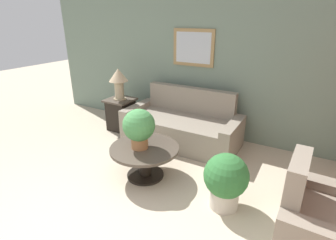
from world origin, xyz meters
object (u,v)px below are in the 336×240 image
table_lamp (119,79)px  potted_plant_floor (226,179)px  couch_main (182,126)px  coffee_table (145,155)px  side_table (121,114)px  armchair (326,227)px  potted_plant_on_table (139,127)px

table_lamp → potted_plant_floor: table_lamp is taller
couch_main → table_lamp: table_lamp is taller
couch_main → coffee_table: couch_main is taller
coffee_table → potted_plant_floor: potted_plant_floor is taller
couch_main → side_table: couch_main is taller
couch_main → potted_plant_floor: 1.85m
coffee_table → couch_main: bearing=92.3°
coffee_table → potted_plant_floor: size_ratio=1.38×
armchair → table_lamp: 4.00m
coffee_table → table_lamp: 1.97m
armchair → table_lamp: (-3.67, 1.42, 0.74)m
coffee_table → side_table: 1.84m
armchair → table_lamp: table_lamp is taller
potted_plant_on_table → potted_plant_floor: size_ratio=0.80×
potted_plant_on_table → armchair: bearing=-4.7°
couch_main → armchair: same height
couch_main → potted_plant_floor: (1.26, -1.35, 0.08)m
couch_main → table_lamp: bearing=-176.2°
armchair → potted_plant_on_table: (-2.31, 0.19, 0.48)m
coffee_table → potted_plant_floor: bearing=-3.4°
couch_main → side_table: (-1.35, -0.09, 0.02)m
armchair → potted_plant_on_table: bearing=87.3°
side_table → table_lamp: size_ratio=1.05×
table_lamp → potted_plant_on_table: (1.36, -1.23, -0.26)m
armchair → coffee_table: bearing=86.1°
side_table → potted_plant_floor: size_ratio=0.91×
table_lamp → potted_plant_floor: (2.62, -1.26, -0.66)m
coffee_table → potted_plant_floor: (1.21, -0.07, 0.05)m
side_table → table_lamp: table_lamp is taller
coffee_table → table_lamp: table_lamp is taller
armchair → table_lamp: bearing=70.8°
side_table → couch_main: bearing=3.8°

